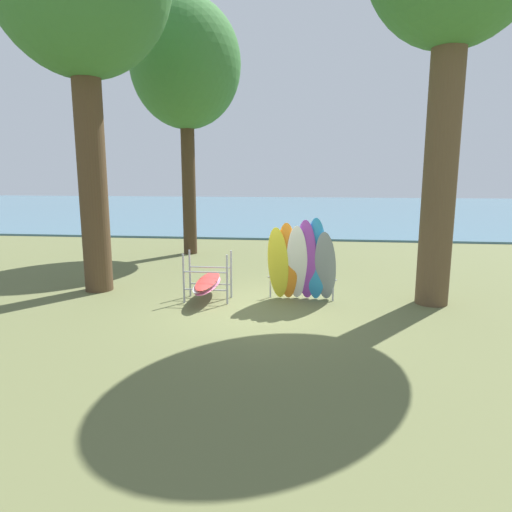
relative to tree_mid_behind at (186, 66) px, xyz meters
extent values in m
plane|color=#60663D|center=(3.59, -7.24, -7.15)|extent=(80.00, 80.00, 0.00)
cube|color=#477084|center=(3.59, 21.96, -7.10)|extent=(80.00, 36.00, 0.10)
cylinder|color=#4C3823|center=(-1.04, -5.94, -3.77)|extent=(0.75, 0.75, 6.77)
cylinder|color=brown|center=(7.81, -6.23, -3.64)|extent=(0.78, 0.78, 7.03)
cylinder|color=#42301E|center=(0.00, 0.00, -4.19)|extent=(0.53, 0.53, 5.92)
ellipsoid|color=#387033|center=(0.00, 0.00, 0.08)|extent=(4.16, 4.16, 4.78)
ellipsoid|color=yellow|center=(3.98, -6.50, -6.18)|extent=(0.59, 0.81, 1.94)
ellipsoid|color=orange|center=(4.22, -6.51, -6.12)|extent=(0.56, 0.78, 2.06)
ellipsoid|color=white|center=(4.45, -6.51, -6.15)|extent=(0.53, 0.86, 2.00)
ellipsoid|color=purple|center=(4.69, -6.52, -6.08)|extent=(0.60, 0.89, 2.14)
ellipsoid|color=#2D8ED1|center=(4.92, -6.53, -6.06)|extent=(0.57, 0.80, 2.19)
ellipsoid|color=gray|center=(5.15, -6.53, -6.22)|extent=(0.64, 0.90, 1.86)
cylinder|color=#9EA0A5|center=(3.76, -6.16, -6.88)|extent=(0.04, 0.04, 0.55)
cylinder|color=#9EA0A5|center=(5.37, -6.30, -6.88)|extent=(0.04, 0.04, 0.55)
cylinder|color=#9EA0A5|center=(4.57, -6.23, -6.60)|extent=(1.78, 0.21, 0.04)
cylinder|color=#9EA0A5|center=(1.65, -6.90, -6.53)|extent=(0.05, 0.05, 1.25)
cylinder|color=#9EA0A5|center=(2.75, -6.90, -6.53)|extent=(0.05, 0.05, 1.25)
cylinder|color=#9EA0A5|center=(1.65, -6.30, -6.53)|extent=(0.05, 0.05, 1.25)
cylinder|color=#9EA0A5|center=(2.75, -6.30, -6.53)|extent=(0.05, 0.05, 1.25)
cylinder|color=#9EA0A5|center=(2.20, -6.90, -6.80)|extent=(1.10, 0.04, 0.04)
cylinder|color=#9EA0A5|center=(2.20, -6.90, -6.35)|extent=(1.10, 0.04, 0.04)
cylinder|color=#9EA0A5|center=(2.20, -6.30, -6.80)|extent=(1.10, 0.04, 0.04)
cylinder|color=#9EA0A5|center=(2.20, -6.30, -6.35)|extent=(1.10, 0.04, 0.04)
ellipsoid|color=pink|center=(2.20, -6.60, -6.75)|extent=(0.50, 2.10, 0.06)
ellipsoid|color=white|center=(2.17, -6.60, -6.69)|extent=(0.52, 2.10, 0.06)
ellipsoid|color=red|center=(2.19, -6.60, -6.63)|extent=(0.57, 2.12, 0.06)
camera|label=1|loc=(4.73, -17.69, -3.90)|focal=32.01mm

